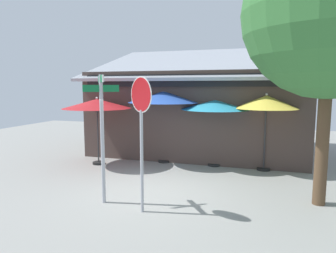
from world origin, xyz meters
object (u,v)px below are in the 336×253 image
Objects in this scene: patio_umbrella_royal_blue_center at (164,97)px; stop_sign at (141,119)px; street_sign_post at (102,126)px; patio_umbrella_teal_right at (215,105)px; patio_umbrella_crimson_left at (97,104)px; patio_umbrella_mustard_far_right at (266,103)px.

stop_sign is at bearing -77.91° from patio_umbrella_royal_blue_center.
street_sign_post reaches higher than patio_umbrella_royal_blue_center.
street_sign_post is 1.13× the size of patio_umbrella_royal_blue_center.
stop_sign is 4.63m from patio_umbrella_teal_right.
patio_umbrella_crimson_left is at bearing -166.06° from patio_umbrella_teal_right.
patio_umbrella_crimson_left is 1.01× the size of patio_umbrella_teal_right.
street_sign_post reaches higher than patio_umbrella_crimson_left.
patio_umbrella_royal_blue_center is (2.18, 0.99, 0.24)m from patio_umbrella_crimson_left.
patio_umbrella_mustard_far_right is at bearing 48.85° from street_sign_post.
patio_umbrella_teal_right is 0.94× the size of patio_umbrella_mustard_far_right.
patio_umbrella_royal_blue_center is at bearing 102.09° from stop_sign.
patio_umbrella_mustard_far_right is at bearing -3.05° from patio_umbrella_teal_right.
patio_umbrella_mustard_far_right is (2.58, 4.45, 0.18)m from stop_sign.
street_sign_post is at bearing -114.89° from patio_umbrella_teal_right.
street_sign_post is 1.15m from stop_sign.
stop_sign is 1.11× the size of patio_umbrella_royal_blue_center.
patio_umbrella_royal_blue_center is at bearing 178.74° from patio_umbrella_mustard_far_right.
stop_sign reaches higher than patio_umbrella_teal_right.
patio_umbrella_mustard_far_right is at bearing -1.26° from patio_umbrella_royal_blue_center.
stop_sign reaches higher than patio_umbrella_mustard_far_right.
patio_umbrella_mustard_far_right is (5.73, 0.92, 0.10)m from patio_umbrella_crimson_left.
patio_umbrella_royal_blue_center is at bearing -179.65° from patio_umbrella_teal_right.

